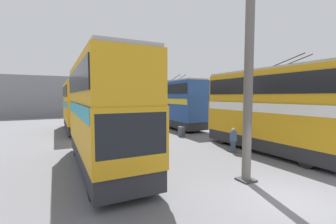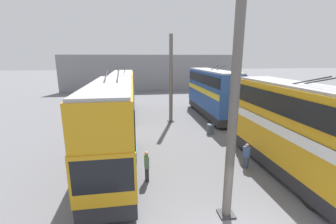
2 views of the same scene
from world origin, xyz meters
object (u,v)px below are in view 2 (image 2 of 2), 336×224
oil_drum (210,129)px  bus_left_far (212,90)px  person_by_right_row (147,165)px  bus_right_near (113,124)px  bus_left_near (293,124)px  person_by_left_row (246,155)px  bus_right_far (123,91)px

oil_drum → bus_left_far: bearing=-19.6°
person_by_right_row → oil_drum: size_ratio=1.98×
bus_left_far → oil_drum: (-6.16, 2.19, -2.57)m
bus_right_near → oil_drum: bus_right_near is taller
bus_left_far → bus_right_near: bus_right_near is taller
bus_left_near → person_by_left_row: bearing=66.5°
bus_left_far → person_by_right_row: 15.73m
bus_right_far → oil_drum: (-7.78, -7.91, -2.41)m
bus_left_near → person_by_right_row: (0.33, 8.30, -2.07)m
bus_right_near → bus_left_near: bearing=-98.8°
bus_right_near → person_by_left_row: 8.28m
bus_left_far → oil_drum: bus_left_far is taller
bus_left_near → person_by_right_row: 8.56m
bus_left_near → bus_right_far: bearing=33.7°
person_by_left_row → oil_drum: 6.45m
bus_left_far → person_by_left_row: 12.96m
bus_right_far → person_by_left_row: bus_right_far is taller
person_by_right_row → person_by_left_row: bearing=3.6°
bus_right_far → person_by_left_row: bearing=-150.7°
bus_left_far → bus_right_near: size_ratio=1.20×
bus_left_near → bus_right_far: size_ratio=0.94×
bus_left_near → bus_right_near: size_ratio=0.99×
bus_left_near → bus_right_near: bearing=81.2°
bus_left_far → person_by_left_row: (-12.60, 2.14, -2.18)m
bus_left_far → person_by_right_row: (-13.20, 8.30, -2.09)m
bus_left_far → person_by_left_row: size_ratio=7.21×
bus_right_far → person_by_right_row: size_ratio=5.71×
bus_left_far → oil_drum: bearing=160.4°
bus_right_far → oil_drum: bearing=-134.5°
person_by_right_row → bus_right_near: bearing=143.7°
bus_left_far → bus_left_near: bearing=180.0°
bus_left_near → oil_drum: 8.09m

